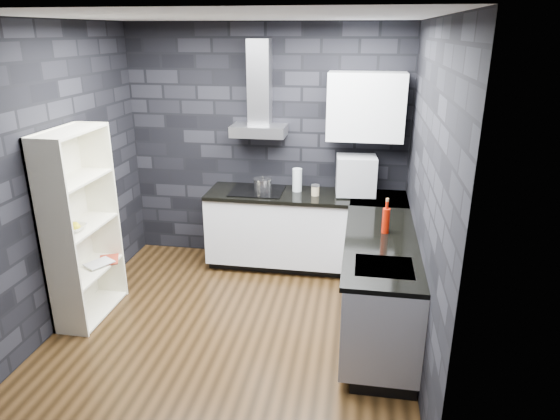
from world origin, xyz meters
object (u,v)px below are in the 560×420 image
(appliance_garage, at_px, (356,175))
(fruit_bowl, at_px, (73,228))
(storage_jar, at_px, (315,191))
(glass_vase, at_px, (297,180))
(pot, at_px, (263,185))
(red_bottle, at_px, (386,221))
(utensil_crock, at_px, (340,188))
(bookshelf, at_px, (81,227))

(appliance_garage, bearing_deg, fruit_bowl, -153.66)
(appliance_garage, xyz_separation_m, fruit_bowl, (-2.45, -1.49, -0.19))
(storage_jar, bearing_deg, glass_vase, 150.15)
(appliance_garage, bearing_deg, pot, 176.02)
(red_bottle, xyz_separation_m, fruit_bowl, (-2.75, -0.44, -0.08))
(pot, distance_m, glass_vase, 0.39)
(storage_jar, distance_m, utensil_crock, 0.29)
(pot, bearing_deg, appliance_garage, 0.97)
(glass_vase, relative_size, appliance_garage, 0.62)
(utensil_crock, xyz_separation_m, appliance_garage, (0.16, -0.03, 0.16))
(pot, relative_size, glass_vase, 0.78)
(utensil_crock, relative_size, appliance_garage, 0.29)
(appliance_garage, bearing_deg, storage_jar, -174.18)
(pot, xyz_separation_m, red_bottle, (1.32, -1.03, 0.04))
(glass_vase, height_order, utensil_crock, glass_vase)
(glass_vase, relative_size, bookshelf, 0.14)
(red_bottle, bearing_deg, glass_vase, 130.69)
(red_bottle, height_order, bookshelf, bookshelf)
(storage_jar, height_order, utensil_crock, utensil_crock)
(pot, bearing_deg, red_bottle, -38.05)
(utensil_crock, xyz_separation_m, fruit_bowl, (-2.29, -1.52, -0.02))
(bookshelf, distance_m, fruit_bowl, 0.13)
(utensil_crock, bearing_deg, appliance_garage, -9.02)
(pot, relative_size, utensil_crock, 1.66)
(utensil_crock, bearing_deg, red_bottle, -67.13)
(glass_vase, relative_size, storage_jar, 2.47)
(glass_vase, bearing_deg, appliance_garage, -3.78)
(pot, height_order, fruit_bowl, pot)
(glass_vase, height_order, storage_jar, glass_vase)
(appliance_garage, relative_size, red_bottle, 1.85)
(red_bottle, bearing_deg, appliance_garage, 105.58)
(utensil_crock, distance_m, red_bottle, 1.17)
(bookshelf, height_order, fruit_bowl, bookshelf)
(red_bottle, bearing_deg, fruit_bowl, -170.82)
(storage_jar, bearing_deg, bookshelf, -147.56)
(appliance_garage, relative_size, fruit_bowl, 1.99)
(glass_vase, relative_size, red_bottle, 1.14)
(glass_vase, distance_m, appliance_garage, 0.65)
(utensil_crock, height_order, fruit_bowl, utensil_crock)
(utensil_crock, distance_m, bookshelf, 2.69)
(fruit_bowl, bearing_deg, pot, 45.87)
(utensil_crock, bearing_deg, fruit_bowl, -146.52)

